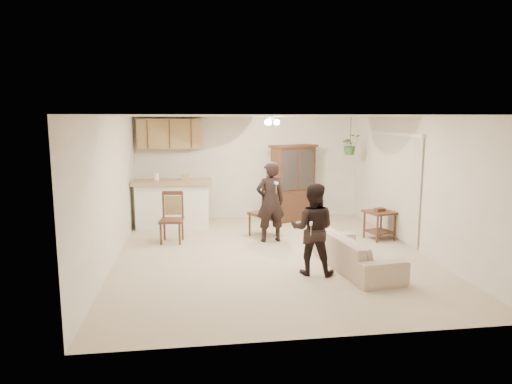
{
  "coord_description": "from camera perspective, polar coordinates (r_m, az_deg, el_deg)",
  "views": [
    {
      "loc": [
        -1.37,
        -7.94,
        2.46
      ],
      "look_at": [
        -0.21,
        0.4,
        1.1
      ],
      "focal_mm": 32.0,
      "sensor_mm": 36.0,
      "label": 1
    }
  ],
  "objects": [
    {
      "name": "controller_child",
      "position": [
        6.91,
        6.89,
        -3.94
      ],
      "size": [
        0.08,
        0.13,
        0.04
      ],
      "primitive_type": "cube",
      "rotation": [
        0.0,
        0.0,
        2.8
      ],
      "color": "white",
      "rests_on": "child"
    },
    {
      "name": "plant_cord",
      "position": [
        10.97,
        11.76,
        7.52
      ],
      "size": [
        0.01,
        0.01,
        0.65
      ],
      "primitive_type": "cylinder",
      "color": "black",
      "rests_on": "ceiling"
    },
    {
      "name": "upper_cabinets",
      "position": [
        11.02,
        -10.73,
        7.17
      ],
      "size": [
        1.5,
        0.34,
        0.7
      ],
      "primitive_type": "cube",
      "color": "olive",
      "rests_on": "wall_back"
    },
    {
      "name": "side_table",
      "position": [
        9.71,
        15.15,
        -3.96
      ],
      "size": [
        0.66,
        0.66,
        0.65
      ],
      "rotation": [
        0.0,
        0.0,
        0.27
      ],
      "color": "#321D12",
      "rests_on": "floor"
    },
    {
      "name": "chair_hutch_right",
      "position": [
        9.61,
        0.9,
        -3.73
      ],
      "size": [
        0.68,
        0.68,
        1.1
      ],
      "rotation": [
        0.0,
        0.0,
        3.74
      ],
      "color": "#321D12",
      "rests_on": "floor"
    },
    {
      "name": "wall_front",
      "position": [
        5.03,
        8.16,
        -4.84
      ],
      "size": [
        5.5,
        0.02,
        2.5
      ],
      "primitive_type": "cube",
      "color": "white",
      "rests_on": "ground"
    },
    {
      "name": "chair_bar",
      "position": [
        9.29,
        -10.48,
        -4.51
      ],
      "size": [
        0.5,
        0.5,
        1.01
      ],
      "rotation": [
        0.0,
        0.0,
        -0.13
      ],
      "color": "#321D12",
      "rests_on": "floor"
    },
    {
      "name": "ceiling_fixture",
      "position": [
        9.27,
        1.88,
        8.82
      ],
      "size": [
        0.36,
        0.36,
        0.2
      ],
      "primitive_type": null,
      "color": "beige",
      "rests_on": "ceiling"
    },
    {
      "name": "hanging_plant",
      "position": [
        10.98,
        11.7,
        5.82
      ],
      "size": [
        0.43,
        0.37,
        0.48
      ],
      "primitive_type": "imported",
      "color": "#285321",
      "rests_on": "ceiling"
    },
    {
      "name": "breakfast_bar",
      "position": [
        10.48,
        -10.38,
        -1.73
      ],
      "size": [
        1.6,
        0.55,
        1.0
      ],
      "primitive_type": "cube",
      "color": "white",
      "rests_on": "floor"
    },
    {
      "name": "vertical_blinds",
      "position": [
        9.82,
        16.73,
        0.85
      ],
      "size": [
        0.06,
        2.3,
        2.1
      ],
      "primitive_type": null,
      "color": "beige",
      "rests_on": "wall_right"
    },
    {
      "name": "controller_adult",
      "position": [
        8.69,
        2.54,
        1.14
      ],
      "size": [
        0.06,
        0.14,
        0.04
      ],
      "primitive_type": "cube",
      "rotation": [
        0.0,
        0.0,
        3.27
      ],
      "color": "white",
      "rests_on": "adult"
    },
    {
      "name": "child",
      "position": [
        7.29,
        7.08,
        -5.05
      ],
      "size": [
        0.79,
        0.7,
        1.35
      ],
      "primitive_type": "imported",
      "rotation": [
        0.0,
        0.0,
        2.8
      ],
      "color": "black",
      "rests_on": "floor"
    },
    {
      "name": "wall_right",
      "position": [
        9.02,
        19.36,
        0.96
      ],
      "size": [
        0.02,
        6.5,
        2.5
      ],
      "primitive_type": "cube",
      "color": "white",
      "rests_on": "ground"
    },
    {
      "name": "wall_left",
      "position": [
        8.15,
        -17.56,
        0.22
      ],
      "size": [
        0.02,
        6.5,
        2.5
      ],
      "primitive_type": "cube",
      "color": "white",
      "rests_on": "ground"
    },
    {
      "name": "chair_hutch_left",
      "position": [
        11.21,
        2.14,
        -1.92
      ],
      "size": [
        0.61,
        0.61,
        1.06
      ],
      "rotation": [
        0.0,
        0.0,
        -0.39
      ],
      "color": "#321D12",
      "rests_on": "floor"
    },
    {
      "name": "bar_top",
      "position": [
        10.39,
        -10.47,
        1.25
      ],
      "size": [
        1.75,
        0.7,
        0.08
      ],
      "primitive_type": "cube",
      "color": "tan",
      "rests_on": "breakfast_bar"
    },
    {
      "name": "wall_back",
      "position": [
        11.33,
        -0.9,
        3.07
      ],
      "size": [
        5.5,
        0.02,
        2.5
      ],
      "primitive_type": "cube",
      "color": "white",
      "rests_on": "ground"
    },
    {
      "name": "sofa",
      "position": [
        7.7,
        12.48,
        -6.81
      ],
      "size": [
        0.97,
        1.95,
        0.73
      ],
      "primitive_type": "imported",
      "rotation": [
        0.0,
        0.0,
        1.7
      ],
      "color": "beige",
      "rests_on": "floor"
    },
    {
      "name": "adult",
      "position": [
        9.1,
        1.81,
        -0.68
      ],
      "size": [
        0.7,
        0.51,
        1.8
      ],
      "primitive_type": "imported",
      "rotation": [
        0.0,
        0.0,
        3.27
      ],
      "color": "black",
      "rests_on": "floor"
    },
    {
      "name": "china_hutch",
      "position": [
        11.08,
        4.66,
        1.1
      ],
      "size": [
        1.24,
        0.89,
        1.83
      ],
      "rotation": [
        0.0,
        0.0,
        0.43
      ],
      "color": "#321D12",
      "rests_on": "floor"
    },
    {
      "name": "floor",
      "position": [
        8.42,
        1.83,
        -7.8
      ],
      "size": [
        6.5,
        6.5,
        0.0
      ],
      "primitive_type": "plane",
      "color": "#B9AC8B",
      "rests_on": "ground"
    },
    {
      "name": "ceiling",
      "position": [
        8.05,
        1.92,
        9.47
      ],
      "size": [
        5.5,
        6.5,
        0.02
      ],
      "primitive_type": "cube",
      "color": "white",
      "rests_on": "wall_back"
    }
  ]
}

